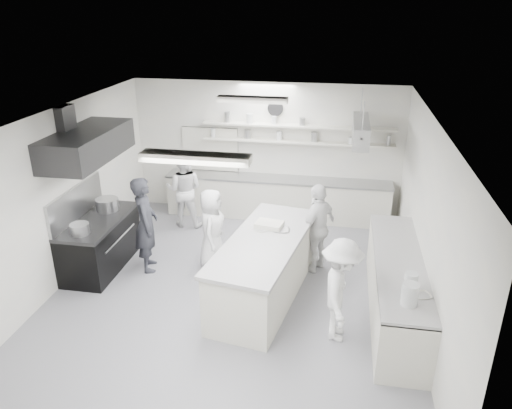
% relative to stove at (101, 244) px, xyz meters
% --- Properties ---
extents(floor, '(6.00, 7.00, 0.02)m').
position_rel_stove_xyz_m(floor, '(2.60, -0.40, -0.46)').
color(floor, gray).
rests_on(floor, ground).
extents(ceiling, '(6.00, 7.00, 0.02)m').
position_rel_stove_xyz_m(ceiling, '(2.60, -0.40, 2.56)').
color(ceiling, white).
rests_on(ceiling, wall_back).
extents(wall_back, '(6.00, 0.04, 3.00)m').
position_rel_stove_xyz_m(wall_back, '(2.60, 3.10, 1.05)').
color(wall_back, silver).
rests_on(wall_back, floor).
extents(wall_front, '(6.00, 0.04, 3.00)m').
position_rel_stove_xyz_m(wall_front, '(2.60, -3.90, 1.05)').
color(wall_front, silver).
rests_on(wall_front, floor).
extents(wall_left, '(0.04, 7.00, 3.00)m').
position_rel_stove_xyz_m(wall_left, '(-0.40, -0.40, 1.05)').
color(wall_left, silver).
rests_on(wall_left, floor).
extents(wall_right, '(0.04, 7.00, 3.00)m').
position_rel_stove_xyz_m(wall_right, '(5.60, -0.40, 1.05)').
color(wall_right, silver).
rests_on(wall_right, floor).
extents(stove, '(0.80, 1.80, 0.90)m').
position_rel_stove_xyz_m(stove, '(0.00, 0.00, 0.00)').
color(stove, black).
rests_on(stove, floor).
extents(exhaust_hood, '(0.85, 2.00, 0.50)m').
position_rel_stove_xyz_m(exhaust_hood, '(0.00, -0.00, 1.90)').
color(exhaust_hood, '#272728').
rests_on(exhaust_hood, wall_left).
extents(back_counter, '(5.00, 0.60, 0.92)m').
position_rel_stove_xyz_m(back_counter, '(2.90, 2.80, 0.01)').
color(back_counter, beige).
rests_on(back_counter, floor).
extents(shelf_lower, '(4.20, 0.26, 0.04)m').
position_rel_stove_xyz_m(shelf_lower, '(3.30, 2.97, 1.30)').
color(shelf_lower, beige).
rests_on(shelf_lower, wall_back).
extents(shelf_upper, '(4.20, 0.26, 0.04)m').
position_rel_stove_xyz_m(shelf_upper, '(3.30, 2.97, 1.65)').
color(shelf_upper, beige).
rests_on(shelf_upper, wall_back).
extents(pass_through_window, '(1.30, 0.04, 1.00)m').
position_rel_stove_xyz_m(pass_through_window, '(1.30, 3.08, 1.00)').
color(pass_through_window, black).
rests_on(pass_through_window, wall_back).
extents(wall_clock, '(0.32, 0.05, 0.32)m').
position_rel_stove_xyz_m(wall_clock, '(2.80, 3.06, 2.00)').
color(wall_clock, silver).
rests_on(wall_clock, wall_back).
extents(right_counter, '(0.74, 3.30, 0.94)m').
position_rel_stove_xyz_m(right_counter, '(5.25, -0.60, 0.02)').
color(right_counter, beige).
rests_on(right_counter, floor).
extents(pot_rack, '(0.30, 1.60, 0.40)m').
position_rel_stove_xyz_m(pot_rack, '(4.60, 2.00, 1.85)').
color(pot_rack, '#9D9EA0').
rests_on(pot_rack, ceiling).
extents(light_fixture_front, '(1.30, 0.25, 0.10)m').
position_rel_stove_xyz_m(light_fixture_front, '(2.60, -2.20, 2.49)').
color(light_fixture_front, beige).
rests_on(light_fixture_front, ceiling).
extents(light_fixture_rear, '(1.30, 0.25, 0.10)m').
position_rel_stove_xyz_m(light_fixture_rear, '(2.60, 1.40, 2.49)').
color(light_fixture_rear, beige).
rests_on(light_fixture_rear, ceiling).
extents(prep_island, '(1.47, 2.88, 1.01)m').
position_rel_stove_xyz_m(prep_island, '(3.14, -0.45, 0.06)').
color(prep_island, beige).
rests_on(prep_island, floor).
extents(stove_pot, '(0.41, 0.41, 0.28)m').
position_rel_stove_xyz_m(stove_pot, '(0.00, 0.43, 0.60)').
color(stove_pot, '#9D9EA0').
rests_on(stove_pot, stove).
extents(cook_stove, '(0.63, 0.76, 1.78)m').
position_rel_stove_xyz_m(cook_stove, '(0.89, 0.09, 0.44)').
color(cook_stove, '#282A30').
rests_on(cook_stove, floor).
extents(cook_back, '(0.84, 0.67, 1.67)m').
position_rel_stove_xyz_m(cook_back, '(0.98, 2.02, 0.38)').
color(cook_back, white).
rests_on(cook_back, floor).
extents(cook_island_left, '(0.53, 0.77, 1.52)m').
position_rel_stove_xyz_m(cook_island_left, '(2.03, 0.39, 0.31)').
color(cook_island_left, white).
rests_on(cook_island_left, floor).
extents(cook_island_right, '(0.84, 1.05, 1.67)m').
position_rel_stove_xyz_m(cook_island_right, '(3.94, 0.61, 0.38)').
color(cook_island_right, white).
rests_on(cook_island_right, floor).
extents(cook_right, '(0.60, 1.03, 1.59)m').
position_rel_stove_xyz_m(cook_right, '(4.38, -1.33, 0.34)').
color(cook_right, white).
rests_on(cook_right, floor).
extents(bowl_island_a, '(0.30, 0.30, 0.07)m').
position_rel_stove_xyz_m(bowl_island_a, '(3.36, -0.06, 0.60)').
color(bowl_island_a, '#9D9EA0').
rests_on(bowl_island_a, prep_island).
extents(bowl_island_b, '(0.22, 0.22, 0.06)m').
position_rel_stove_xyz_m(bowl_island_b, '(3.04, -0.13, 0.59)').
color(bowl_island_b, beige).
rests_on(bowl_island_b, prep_island).
extents(bowl_right, '(0.29, 0.29, 0.05)m').
position_rel_stove_xyz_m(bowl_right, '(5.46, -1.55, 0.52)').
color(bowl_right, beige).
rests_on(bowl_right, right_counter).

